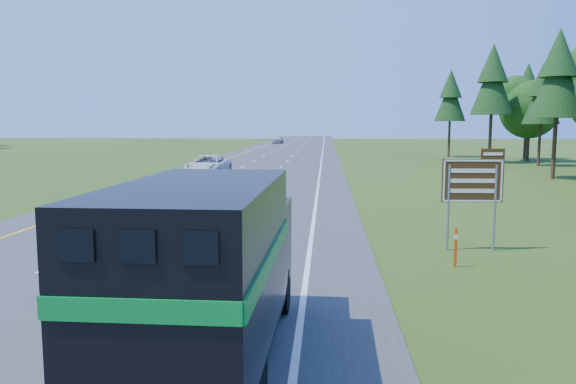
# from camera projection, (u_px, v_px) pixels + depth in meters

# --- Properties ---
(road) EXTENTS (15.00, 260.00, 0.04)m
(road) POSITION_uv_depth(u_px,v_px,m) (265.00, 165.00, 55.22)
(road) COLOR #38383A
(road) RESTS_ON ground
(lane_markings) EXTENTS (11.15, 260.00, 0.01)m
(lane_markings) POSITION_uv_depth(u_px,v_px,m) (265.00, 165.00, 55.21)
(lane_markings) COLOR yellow
(lane_markings) RESTS_ON road
(horse_truck) EXTENTS (2.38, 7.18, 3.16)m
(horse_truck) POSITION_uv_depth(u_px,v_px,m) (208.00, 269.00, 9.13)
(horse_truck) COLOR black
(horse_truck) RESTS_ON road
(white_suv) EXTENTS (2.96, 5.88, 1.60)m
(white_suv) POSITION_uv_depth(u_px,v_px,m) (208.00, 165.00, 43.80)
(white_suv) COLOR silver
(white_suv) RESTS_ON road
(far_car) EXTENTS (2.10, 4.93, 1.66)m
(far_car) POSITION_uv_depth(u_px,v_px,m) (278.00, 139.00, 116.03)
(far_car) COLOR silver
(far_car) RESTS_ON road
(exit_sign) EXTENTS (1.94, 0.13, 3.30)m
(exit_sign) POSITION_uv_depth(u_px,v_px,m) (473.00, 185.00, 17.94)
(exit_sign) COLOR gray
(exit_sign) RESTS_ON ground
(delineator) EXTENTS (0.09, 0.05, 1.14)m
(delineator) POSITION_uv_depth(u_px,v_px,m) (456.00, 246.00, 15.98)
(delineator) COLOR #F7420D
(delineator) RESTS_ON ground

